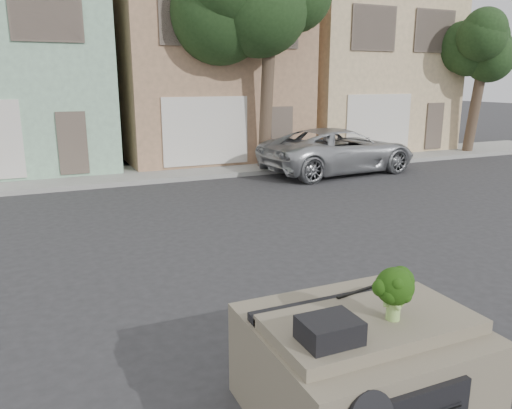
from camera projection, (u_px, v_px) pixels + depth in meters
ground_plane at (241, 297)px, 7.60m from camera, size 120.00×120.00×0.00m
sidewalk at (124, 175)px, 16.89m from camera, size 40.00×3.00×0.15m
townhouse_mint at (1, 64)px, 18.16m from camera, size 7.20×8.20×7.55m
townhouse_tan at (198, 66)px, 21.11m from camera, size 7.20×8.20×7.55m
townhouse_beige at (347, 68)px, 24.06m from camera, size 7.20×8.20×7.55m
silver_pickup at (338, 173)px, 17.80m from camera, size 5.92×3.14×1.59m
tree_near at (267, 49)px, 17.22m from camera, size 4.40×4.00×8.50m
tree_far at (477, 85)px, 21.46m from camera, size 3.20×3.00×6.00m
car_dashboard at (359, 364)px, 4.80m from camera, size 2.00×1.80×1.12m
instrument_hump at (329, 330)px, 4.10m from camera, size 0.48×0.38×0.20m
wiper_arm at (363, 290)px, 5.11m from camera, size 0.69×0.15×0.02m
broccoli at (394, 293)px, 4.45m from camera, size 0.57×0.57×0.50m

